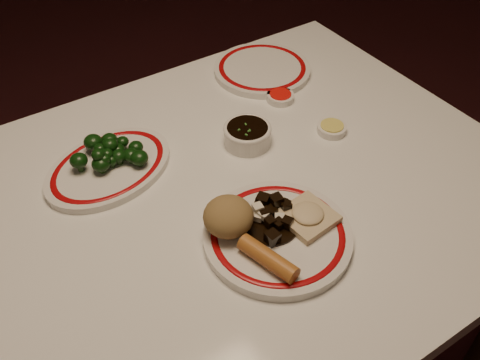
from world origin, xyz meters
name	(u,v)px	position (x,y,z in m)	size (l,w,h in m)	color
dining_table	(221,226)	(0.00, 0.00, 0.66)	(1.20, 0.90, 0.75)	white
main_plate	(278,236)	(0.02, -0.15, 0.76)	(0.33, 0.33, 0.02)	silver
rice_mound	(228,217)	(-0.04, -0.10, 0.80)	(0.09, 0.09, 0.06)	olive
spring_roll	(268,258)	(-0.03, -0.20, 0.78)	(0.03, 0.03, 0.11)	#B66F2C
fried_wonton	(308,216)	(0.09, -0.16, 0.78)	(0.10, 0.10, 0.02)	beige
stirfry_heap	(271,217)	(0.03, -0.12, 0.78)	(0.10, 0.11, 0.03)	black
broccoli_plate	(109,167)	(-0.15, 0.18, 0.76)	(0.32, 0.29, 0.02)	silver
broccoli_pile	(109,153)	(-0.14, 0.19, 0.79)	(0.14, 0.13, 0.05)	#23471C
soy_bowl	(247,135)	(0.13, 0.10, 0.77)	(0.10, 0.10, 0.04)	silver
sweet_sour_dish	(280,97)	(0.28, 0.19, 0.76)	(0.06, 0.06, 0.02)	silver
mustard_dish	(332,128)	(0.30, 0.03, 0.76)	(0.06, 0.06, 0.02)	silver
far_plate	(262,69)	(0.32, 0.31, 0.76)	(0.25, 0.25, 0.02)	silver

